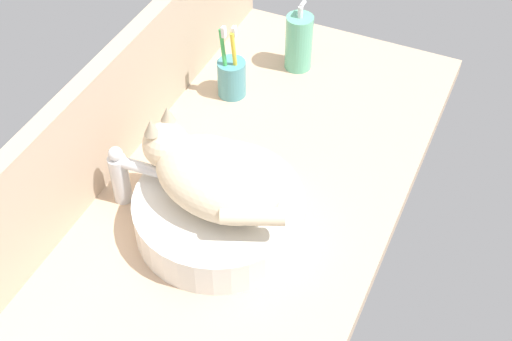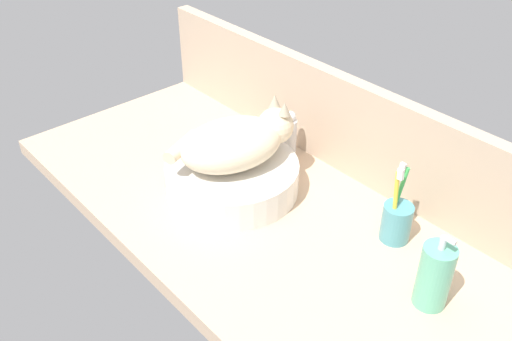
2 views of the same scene
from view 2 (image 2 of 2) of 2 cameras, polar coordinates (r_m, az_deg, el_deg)
ground_plane at (r=135.73cm, az=-0.53°, el=-4.07°), size 127.78×59.38×4.00cm
backsplash_panel at (r=144.17cm, az=7.87°, el=5.09°), size 127.78×3.60×24.93cm
sink_basin at (r=137.00cm, az=-2.39°, el=-0.64°), size 31.97×31.97×7.58cm
cat at (r=132.27cm, az=-1.97°, el=2.91°), size 21.82×31.31×14.00cm
faucet at (r=146.67cm, az=3.11°, el=3.60°), size 3.60×11.85×13.60cm
soap_dispenser at (r=112.30cm, az=17.42°, el=-10.02°), size 6.38×6.38×17.00cm
toothbrush_cup at (r=125.92cm, az=13.85°, el=-4.90°), size 6.48×6.48×18.69cm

